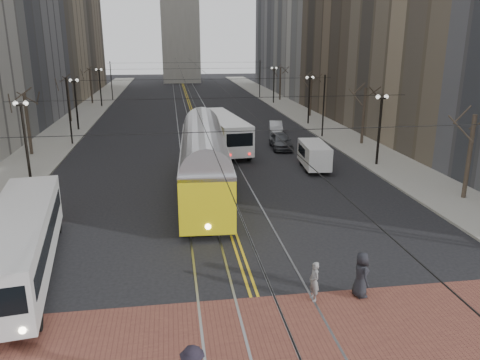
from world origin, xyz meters
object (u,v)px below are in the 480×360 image
object	(u,v)px
sedan_grey	(281,141)
pedestrian_b	(314,281)
sedan_silver	(276,127)
cargo_van	(314,156)
transit_bus	(21,245)
streetcar	(204,168)
pedestrian_a	(361,274)
rear_bus	(223,133)

from	to	relation	value
sedan_grey	pedestrian_b	size ratio (longest dim) A/B	2.80
sedan_grey	pedestrian_b	bearing A→B (deg)	-97.00
sedan_silver	cargo_van	bearing A→B (deg)	-81.65
transit_bus	streetcar	world-z (taller)	streetcar
sedan_grey	sedan_silver	size ratio (longest dim) A/B	1.12
streetcar	cargo_van	distance (m)	10.65
streetcar	sedan_silver	world-z (taller)	streetcar
cargo_van	sedan_grey	xyz separation A→B (m)	(-0.96, 7.59, -0.28)
sedan_grey	pedestrian_a	size ratio (longest dim) A/B	2.37
transit_bus	pedestrian_a	world-z (taller)	transit_bus
rear_bus	sedan_grey	distance (m)	5.56
streetcar	rear_bus	xyz separation A→B (m)	(2.82, 13.50, -0.29)
transit_bus	pedestrian_a	bearing A→B (deg)	-23.28
rear_bus	cargo_van	size ratio (longest dim) A/B	2.54
rear_bus	pedestrian_a	size ratio (longest dim) A/B	6.29
sedan_silver	pedestrian_a	size ratio (longest dim) A/B	2.11
rear_bus	pedestrian_a	distance (m)	27.66
transit_bus	sedan_silver	xyz separation A→B (m)	(18.31, 30.81, -0.79)
sedan_silver	pedestrian_b	size ratio (longest dim) A/B	2.50
sedan_grey	streetcar	bearing A→B (deg)	-119.43
pedestrian_a	sedan_grey	bearing A→B (deg)	-9.10
streetcar	pedestrian_a	xyz separation A→B (m)	(5.29, -14.04, -0.89)
rear_bus	sedan_grey	xyz separation A→B (m)	(5.46, -0.67, -0.80)
pedestrian_b	sedan_grey	bearing A→B (deg)	162.64
pedestrian_a	pedestrian_b	size ratio (longest dim) A/B	1.18
pedestrian_b	rear_bus	bearing A→B (deg)	174.14
sedan_grey	transit_bus	bearing A→B (deg)	-123.17
transit_bus	pedestrian_a	size ratio (longest dim) A/B	6.07
pedestrian_b	transit_bus	bearing A→B (deg)	-114.84
rear_bus	cargo_van	world-z (taller)	rear_bus
streetcar	cargo_van	xyz separation A→B (m)	(9.24, 5.23, -0.81)
cargo_van	pedestrian_b	xyz separation A→B (m)	(-5.90, -19.28, -0.23)
cargo_van	pedestrian_a	world-z (taller)	cargo_van
sedan_silver	pedestrian_b	xyz separation A→B (m)	(-6.20, -34.72, 0.16)
cargo_van	sedan_grey	size ratio (longest dim) A/B	1.04
streetcar	rear_bus	bearing A→B (deg)	81.13
transit_bus	sedan_silver	size ratio (longest dim) A/B	2.87
streetcar	pedestrian_a	world-z (taller)	streetcar
cargo_van	pedestrian_b	size ratio (longest dim) A/B	2.92
cargo_van	pedestrian_b	world-z (taller)	cargo_van
streetcar	pedestrian_a	distance (m)	15.04
pedestrian_a	streetcar	bearing A→B (deg)	17.91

